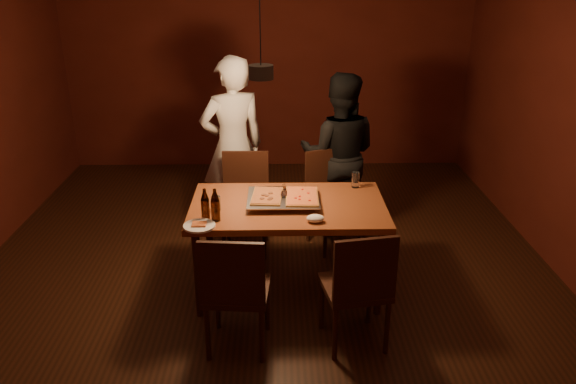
{
  "coord_description": "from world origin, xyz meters",
  "views": [
    {
      "loc": [
        0.12,
        -4.03,
        2.47
      ],
      "look_at": [
        0.19,
        -0.06,
        0.85
      ],
      "focal_mm": 35.0,
      "sensor_mm": 36.0,
      "label": 1
    }
  ],
  "objects_px": {
    "pendant_lamp": "(261,71)",
    "chair_near_right": "(359,280)",
    "pizza_tray": "(283,200)",
    "plate_slice": "(199,226)",
    "chair_far_left": "(245,192)",
    "beer_bottle_a": "(205,204)",
    "chair_near_left": "(235,284)",
    "dining_table": "(288,213)",
    "chair_far_right": "(331,190)",
    "diner_dark": "(339,154)",
    "diner_white": "(233,147)",
    "beer_bottle_b": "(215,205)"
  },
  "relations": [
    {
      "from": "pizza_tray",
      "to": "chair_near_right",
      "type": "bearing_deg",
      "value": -56.29
    },
    {
      "from": "pendant_lamp",
      "to": "chair_near_right",
      "type": "bearing_deg",
      "value": -52.48
    },
    {
      "from": "chair_near_left",
      "to": "chair_near_right",
      "type": "xyz_separation_m",
      "value": [
        0.82,
        0.03,
        0.0
      ]
    },
    {
      "from": "plate_slice",
      "to": "diner_dark",
      "type": "distance_m",
      "value": 1.88
    },
    {
      "from": "beer_bottle_a",
      "to": "pendant_lamp",
      "type": "bearing_deg",
      "value": 37.88
    },
    {
      "from": "chair_near_right",
      "to": "plate_slice",
      "type": "height_order",
      "value": "chair_near_right"
    },
    {
      "from": "chair_far_left",
      "to": "plate_slice",
      "type": "relative_size",
      "value": 2.14
    },
    {
      "from": "chair_far_left",
      "to": "chair_near_right",
      "type": "xyz_separation_m",
      "value": [
        0.83,
        -1.54,
        0.0
      ]
    },
    {
      "from": "pendant_lamp",
      "to": "chair_near_left",
      "type": "bearing_deg",
      "value": -100.95
    },
    {
      "from": "chair_near_left",
      "to": "chair_far_left",
      "type": "bearing_deg",
      "value": 95.21
    },
    {
      "from": "pizza_tray",
      "to": "diner_white",
      "type": "height_order",
      "value": "diner_white"
    },
    {
      "from": "pizza_tray",
      "to": "plate_slice",
      "type": "distance_m",
      "value": 0.73
    },
    {
      "from": "dining_table",
      "to": "chair_far_right",
      "type": "height_order",
      "value": "chair_far_right"
    },
    {
      "from": "chair_far_right",
      "to": "chair_near_left",
      "type": "relative_size",
      "value": 1.13
    },
    {
      "from": "chair_near_left",
      "to": "pendant_lamp",
      "type": "height_order",
      "value": "pendant_lamp"
    },
    {
      "from": "chair_far_left",
      "to": "chair_near_left",
      "type": "distance_m",
      "value": 1.57
    },
    {
      "from": "chair_far_left",
      "to": "beer_bottle_a",
      "type": "distance_m",
      "value": 1.09
    },
    {
      "from": "chair_near_right",
      "to": "beer_bottle_a",
      "type": "relative_size",
      "value": 2.11
    },
    {
      "from": "dining_table",
      "to": "plate_slice",
      "type": "height_order",
      "value": "plate_slice"
    },
    {
      "from": "chair_near_right",
      "to": "pendant_lamp",
      "type": "xyz_separation_m",
      "value": [
        -0.65,
        0.84,
        1.22
      ]
    },
    {
      "from": "dining_table",
      "to": "beer_bottle_b",
      "type": "relative_size",
      "value": 6.18
    },
    {
      "from": "pendant_lamp",
      "to": "chair_far_right",
      "type": "bearing_deg",
      "value": 51.24
    },
    {
      "from": "diner_dark",
      "to": "diner_white",
      "type": "bearing_deg",
      "value": 7.82
    },
    {
      "from": "chair_near_right",
      "to": "beer_bottle_a",
      "type": "xyz_separation_m",
      "value": [
        -1.06,
        0.52,
        0.33
      ]
    },
    {
      "from": "chair_far_right",
      "to": "chair_near_right",
      "type": "bearing_deg",
      "value": 69.52
    },
    {
      "from": "chair_far_right",
      "to": "beer_bottle_b",
      "type": "relative_size",
      "value": 2.25
    },
    {
      "from": "beer_bottle_a",
      "to": "diner_white",
      "type": "height_order",
      "value": "diner_white"
    },
    {
      "from": "chair_far_right",
      "to": "diner_dark",
      "type": "xyz_separation_m",
      "value": [
        0.1,
        0.29,
        0.24
      ]
    },
    {
      "from": "beer_bottle_a",
      "to": "chair_near_left",
      "type": "bearing_deg",
      "value": -66.5
    },
    {
      "from": "pizza_tray",
      "to": "pendant_lamp",
      "type": "distance_m",
      "value": 1.0
    },
    {
      "from": "dining_table",
      "to": "diner_white",
      "type": "distance_m",
      "value": 1.24
    },
    {
      "from": "beer_bottle_b",
      "to": "diner_white",
      "type": "bearing_deg",
      "value": 89.0
    },
    {
      "from": "dining_table",
      "to": "pendant_lamp",
      "type": "height_order",
      "value": "pendant_lamp"
    },
    {
      "from": "dining_table",
      "to": "beer_bottle_a",
      "type": "xyz_separation_m",
      "value": [
        -0.6,
        -0.25,
        0.19
      ]
    },
    {
      "from": "beer_bottle_a",
      "to": "chair_far_left",
      "type": "bearing_deg",
      "value": 77.38
    },
    {
      "from": "chair_far_left",
      "to": "pizza_tray",
      "type": "height_order",
      "value": "chair_far_left"
    },
    {
      "from": "chair_near_left",
      "to": "beer_bottle_b",
      "type": "relative_size",
      "value": 2.0
    },
    {
      "from": "chair_far_right",
      "to": "pizza_tray",
      "type": "relative_size",
      "value": 0.99
    },
    {
      "from": "chair_far_right",
      "to": "pizza_tray",
      "type": "height_order",
      "value": "chair_far_right"
    },
    {
      "from": "chair_near_left",
      "to": "beer_bottle_a",
      "type": "bearing_deg",
      "value": 118.23
    },
    {
      "from": "chair_near_right",
      "to": "plate_slice",
      "type": "distance_m",
      "value": 1.17
    },
    {
      "from": "dining_table",
      "to": "pendant_lamp",
      "type": "xyz_separation_m",
      "value": [
        -0.19,
        0.06,
        1.08
      ]
    },
    {
      "from": "dining_table",
      "to": "beer_bottle_b",
      "type": "height_order",
      "value": "beer_bottle_b"
    },
    {
      "from": "chair_far_left",
      "to": "dining_table",
      "type": "bearing_deg",
      "value": 117.67
    },
    {
      "from": "diner_white",
      "to": "pendant_lamp",
      "type": "xyz_separation_m",
      "value": [
        0.31,
        -1.06,
        0.9
      ]
    },
    {
      "from": "chair_far_left",
      "to": "diner_dark",
      "type": "relative_size",
      "value": 0.31
    },
    {
      "from": "dining_table",
      "to": "chair_far_left",
      "type": "distance_m",
      "value": 0.86
    },
    {
      "from": "beer_bottle_a",
      "to": "pendant_lamp",
      "type": "xyz_separation_m",
      "value": [
        0.41,
        0.32,
        0.89
      ]
    },
    {
      "from": "beer_bottle_a",
      "to": "diner_dark",
      "type": "height_order",
      "value": "diner_dark"
    },
    {
      "from": "beer_bottle_a",
      "to": "diner_white",
      "type": "bearing_deg",
      "value": 85.79
    }
  ]
}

